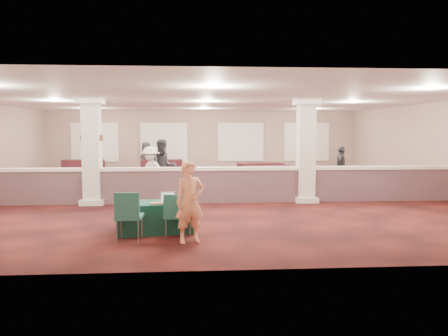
{
  "coord_description": "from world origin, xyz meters",
  "views": [
    {
      "loc": [
        -0.47,
        -14.77,
        2.24
      ],
      "look_at": [
        0.43,
        -2.0,
        1.12
      ],
      "focal_mm": 35.0,
      "sensor_mm": 36.0,
      "label": 1
    }
  ],
  "objects": [
    {
      "name": "conf_chair_main",
      "position": [
        -0.83,
        -5.91,
        0.55
      ],
      "size": [
        0.59,
        0.59,
        0.93
      ],
      "rotation": [
        0.0,
        0.0,
        -0.33
      ],
      "color": "#1F5C5D",
      "rests_on": "ground"
    },
    {
      "name": "far_table_front_center",
      "position": [
        -2.0,
        0.7,
        0.41
      ],
      "size": [
        2.06,
        1.11,
        0.81
      ],
      "primitive_type": "cube",
      "rotation": [
        0.0,
        0.0,
        -0.06
      ],
      "color": "black",
      "rests_on": "ground"
    },
    {
      "name": "far_table_back_left",
      "position": [
        -5.76,
        6.5,
        0.4
      ],
      "size": [
        2.15,
        1.46,
        0.8
      ],
      "primitive_type": "cube",
      "rotation": [
        0.0,
        0.0,
        0.26
      ],
      "color": "black",
      "rests_on": "ground"
    },
    {
      "name": "laptop_base",
      "position": [
        -1.03,
        -5.24,
        0.67
      ],
      "size": [
        0.33,
        0.25,
        0.02
      ],
      "primitive_type": "cube",
      "rotation": [
        0.0,
        0.0,
        0.17
      ],
      "color": "silver",
      "rests_on": "near_table"
    },
    {
      "name": "ground",
      "position": [
        0.0,
        0.0,
        0.0
      ],
      "size": [
        16.0,
        16.0,
        0.0
      ],
      "primitive_type": "plane",
      "color": "#491512",
      "rests_on": "ground"
    },
    {
      "name": "yarn_cream",
      "position": [
        -1.78,
        -5.41,
        0.71
      ],
      "size": [
        0.1,
        0.1,
        0.1
      ],
      "primitive_type": "sphere",
      "color": "beige",
      "rests_on": "near_table"
    },
    {
      "name": "screen_glow",
      "position": [
        -1.04,
        -5.14,
        0.76
      ],
      "size": [
        0.27,
        0.05,
        0.17
      ],
      "primitive_type": "cube",
      "rotation": [
        0.0,
        0.0,
        0.17
      ],
      "color": "silver",
      "rests_on": "near_table"
    },
    {
      "name": "attendee_d",
      "position": [
        -2.82,
        7.0,
        0.82
      ],
      "size": [
        0.91,
        0.8,
        1.63
      ],
      "primitive_type": "imported",
      "rotation": [
        0.0,
        0.0,
        2.57
      ],
      "color": "black",
      "rests_on": "ground"
    },
    {
      "name": "yarn_grey",
      "position": [
        -1.72,
        -5.2,
        0.7
      ],
      "size": [
        0.09,
        0.09,
        0.09
      ],
      "primitive_type": "sphere",
      "color": "#4E4D52",
      "rests_on": "near_table"
    },
    {
      "name": "wall_back",
      "position": [
        0.0,
        8.0,
        1.6
      ],
      "size": [
        16.0,
        0.04,
        3.2
      ],
      "primitive_type": "cube",
      "color": "gray",
      "rests_on": "ground"
    },
    {
      "name": "attendee_c",
      "position": [
        5.16,
        1.51,
        0.81
      ],
      "size": [
        0.82,
        1.05,
        1.62
      ],
      "primitive_type": "imported",
      "rotation": [
        0.0,
        0.0,
        1.13
      ],
      "color": "black",
      "rests_on": "ground"
    },
    {
      "name": "near_table",
      "position": [
        -1.3,
        -5.24,
        0.33
      ],
      "size": [
        1.83,
        1.13,
        0.66
      ],
      "primitive_type": "cube",
      "rotation": [
        0.0,
        0.0,
        0.17
      ],
      "color": "#0F3932",
      "rests_on": "ground"
    },
    {
      "name": "wall_right",
      "position": [
        8.0,
        0.0,
        1.6
      ],
      "size": [
        0.04,
        16.0,
        3.2
      ],
      "primitive_type": "cube",
      "color": "gray",
      "rests_on": "ground"
    },
    {
      "name": "attendee_a",
      "position": [
        -1.5,
        0.2,
        0.96
      ],
      "size": [
        1.03,
        0.76,
        1.92
      ],
      "primitive_type": "imported",
      "rotation": [
        0.0,
        0.0,
        0.3
      ],
      "color": "black",
      "rests_on": "ground"
    },
    {
      "name": "sconce_left",
      "position": [
        -3.78,
        -1.5,
        2.0
      ],
      "size": [
        0.12,
        0.12,
        0.18
      ],
      "color": "brown",
      "rests_on": "column_left"
    },
    {
      "name": "far_table_front_left",
      "position": [
        -6.5,
        0.3,
        0.36
      ],
      "size": [
        1.96,
        1.35,
        0.72
      ],
      "primitive_type": "cube",
      "rotation": [
        0.0,
        0.0,
        0.28
      ],
      "color": "black",
      "rests_on": "ground"
    },
    {
      "name": "far_table_back_center",
      "position": [
        -2.0,
        6.5,
        0.39
      ],
      "size": [
        1.94,
        0.97,
        0.78
      ],
      "primitive_type": "cube",
      "rotation": [
        0.0,
        0.0,
        -0.0
      ],
      "color": "black",
      "rests_on": "ground"
    },
    {
      "name": "far_table_front_right",
      "position": [
        2.5,
        2.31,
        0.4
      ],
      "size": [
        2.15,
        1.38,
        0.81
      ],
      "primitive_type": "cube",
      "rotation": [
        0.0,
        0.0,
        0.21
      ],
      "color": "black",
      "rests_on": "ground"
    },
    {
      "name": "column_right",
      "position": [
        3.0,
        -1.5,
        1.64
      ],
      "size": [
        0.72,
        0.72,
        3.2
      ],
      "color": "silver",
      "rests_on": "ground"
    },
    {
      "name": "yarn_red",
      "position": [
        -1.93,
        -5.3,
        0.7
      ],
      "size": [
        0.09,
        0.09,
        0.09
      ],
      "primitive_type": "sphere",
      "color": "#601C13",
      "rests_on": "near_table"
    },
    {
      "name": "partition_wall",
      "position": [
        0.0,
        -1.5,
        0.57
      ],
      "size": [
        15.6,
        0.28,
        1.1
      ],
      "color": "#563A43",
      "rests_on": "ground"
    },
    {
      "name": "sconce_right",
      "position": [
        -3.22,
        -1.5,
        2.0
      ],
      "size": [
        0.12,
        0.12,
        0.18
      ],
      "color": "brown",
      "rests_on": "column_left"
    },
    {
      "name": "knitting",
      "position": [
        -1.22,
        -5.46,
        0.67
      ],
      "size": [
        0.4,
        0.33,
        0.03
      ],
      "primitive_type": "cube",
      "rotation": [
        0.0,
        0.0,
        0.17
      ],
      "color": "orange",
      "rests_on": "near_table"
    },
    {
      "name": "scissors",
      "position": [
        -0.68,
        -5.39,
        0.66
      ],
      "size": [
        0.11,
        0.04,
        0.01
      ],
      "primitive_type": "cube",
      "rotation": [
        0.0,
        0.0,
        0.17
      ],
      "color": "red",
      "rests_on": "near_table"
    },
    {
      "name": "far_table_back_right",
      "position": [
        2.5,
        4.38,
        0.38
      ],
      "size": [
        2.07,
        1.37,
        0.77
      ],
      "primitive_type": "cube",
      "rotation": [
        0.0,
        0.0,
        0.24
      ],
      "color": "black",
      "rests_on": "ground"
    },
    {
      "name": "ceiling",
      "position": [
        0.0,
        0.0,
        3.2
      ],
      "size": [
        16.0,
        16.0,
        0.02
      ],
      "primitive_type": "cube",
      "color": "white",
      "rests_on": "wall_back"
    },
    {
      "name": "laptop_screen",
      "position": [
        -1.05,
        -5.14,
        0.77
      ],
      "size": [
        0.29,
        0.06,
        0.2
      ],
      "primitive_type": "cube",
      "rotation": [
        0.0,
        0.0,
        0.17
      ],
      "color": "silver",
      "rests_on": "near_table"
    },
    {
      "name": "conf_chair_side",
      "position": [
        -1.76,
        -6.13,
        0.6
      ],
      "size": [
        0.53,
        0.54,
        1.02
      ],
      "rotation": [
        0.0,
        0.0,
        -0.05
      ],
      "color": "#1F5C5D",
      "rests_on": "ground"
    },
    {
      "name": "attendee_b",
      "position": [
        -1.91,
        0.0,
        0.84
      ],
      "size": [
        1.15,
        1.05,
        1.68
      ],
      "primitive_type": "imported",
      "rotation": [
        0.0,
        0.0,
        -0.66
      ],
      "color": "silver",
      "rests_on": "ground"
    },
    {
      "name": "column_left",
      "position": [
        -3.5,
        -1.5,
        1.64
      ],
      "size": [
        0.72,
        0.72,
        3.2
      ],
      "color": "silver",
      "rests_on": "ground"
    },
    {
      "name": "wall_front",
      "position": [
        0.0,
        -8.0,
        1.6
      ],
      "size": [
        16.0,
        0.04,
        3.2
      ],
      "primitive_type": "cube",
      "color": "gray",
      "rests_on": "ground"
    },
    {
      "name": "woman",
      "position": [
        -0.54,
        -6.2,
        0.81
      ],
      "size": [
        0.68,
        0.55,
        1.62
      ],
      "primitive_type": "imported",
      "rotation": [
        0.0,
        0.0,
        0.31
      ],
      "color": "#E38362",
      "rests_on": "ground"
    }
  ]
}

